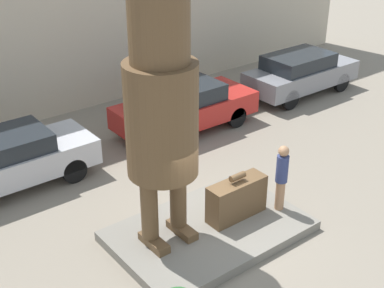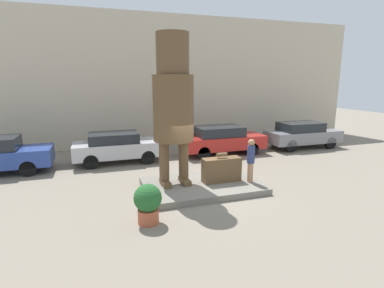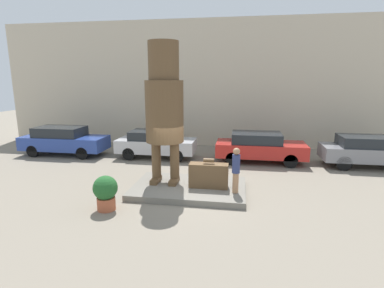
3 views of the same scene
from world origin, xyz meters
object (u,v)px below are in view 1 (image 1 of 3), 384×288
Objects in this scene: parked_car_silver at (10,159)px; tourist at (282,175)px; statue_figure at (161,104)px; giant_suitcase at (237,199)px; parked_car_red at (184,106)px; parked_car_grey at (300,72)px.

tourist is at bearing -49.34° from parked_car_silver.
statue_figure is at bearing 164.83° from tourist.
statue_figure is 3.68× the size of giant_suitcase.
parked_car_grey reaches higher than parked_car_red.
parked_car_silver is (-1.70, 4.45, -2.57)m from statue_figure.
giant_suitcase is 5.92m from parked_car_silver.
giant_suitcase is 0.88× the size of tourist.
statue_figure is 6.43m from parked_car_red.
tourist is 6.87m from parked_car_silver.
parked_car_grey reaches higher than giant_suitcase.
tourist reaches higher than parked_car_red.
giant_suitcase is at bearing -54.32° from parked_car_silver.
statue_figure is at bearing 168.46° from giant_suitcase.
parked_car_red is at bearing 66.13° from giant_suitcase.
parked_car_silver is at bearing 110.85° from statue_figure.
statue_figure is 1.18× the size of parked_car_red.
parked_car_red is (1.11, 5.20, -0.31)m from tourist.
tourist reaches higher than giant_suitcase.
statue_figure is 1.27× the size of parked_car_silver.
parked_car_red is at bearing 178.57° from parked_car_grey.
parked_car_grey is (6.32, 5.07, -0.30)m from tourist.
parked_car_grey is (7.33, 4.67, 0.14)m from giant_suitcase.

